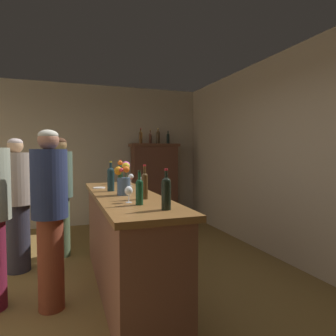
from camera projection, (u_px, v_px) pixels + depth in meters
name	position (u px, v px, depth m)	size (l,w,h in m)	color
floor	(95.00, 310.00, 2.77)	(8.83, 8.83, 0.00)	brown
wall_back	(76.00, 155.00, 5.95)	(5.18, 0.12, 2.82)	#B9A98F
wall_right	(314.00, 157.00, 3.56)	(0.12, 6.91, 2.82)	tan
bar_counter	(126.00, 241.00, 3.18)	(0.64, 2.53, 1.03)	brown
display_cabinet	(154.00, 181.00, 6.21)	(1.01, 0.41, 1.65)	brown
wine_bottle_chardonnay	(145.00, 184.00, 2.80)	(0.06, 0.06, 0.33)	#432E16
wine_bottle_merlot	(111.00, 178.00, 3.38)	(0.08, 0.08, 0.34)	#182E31
wine_bottle_pinot	(166.00, 192.00, 2.28)	(0.07, 0.07, 0.32)	black
wine_bottle_rose	(139.00, 190.00, 2.49)	(0.06, 0.06, 0.29)	#133A21
wine_bottle_malbec	(120.00, 173.00, 4.14)	(0.06, 0.06, 0.34)	#163825
wine_glass_front	(140.00, 181.00, 3.39)	(0.07, 0.07, 0.16)	white
wine_glass_mid	(129.00, 191.00, 2.60)	(0.07, 0.07, 0.15)	white
wine_glass_rear	(131.00, 177.00, 3.87)	(0.07, 0.07, 0.16)	white
flower_arrangement	(124.00, 178.00, 3.07)	(0.18, 0.16, 0.36)	#405774
cheese_plate	(99.00, 188.00, 3.64)	(0.15, 0.15, 0.01)	white
display_bottle_left	(141.00, 137.00, 6.07)	(0.07, 0.07, 0.31)	#4E2F11
display_bottle_midleft	(150.00, 138.00, 6.14)	(0.06, 0.06, 0.29)	#4D2719
display_bottle_center	(158.00, 137.00, 6.19)	(0.08, 0.08, 0.32)	#48341E
display_bottle_midright	(168.00, 138.00, 6.27)	(0.06, 0.06, 0.27)	black
patron_redhead	(17.00, 200.00, 3.64)	(0.40, 0.40, 1.64)	#2B2935
patron_by_cabinet	(60.00, 191.00, 4.16)	(0.34, 0.34, 1.68)	#4F6442
patron_in_navy	(50.00, 211.00, 2.74)	(0.33, 0.33, 1.68)	brown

